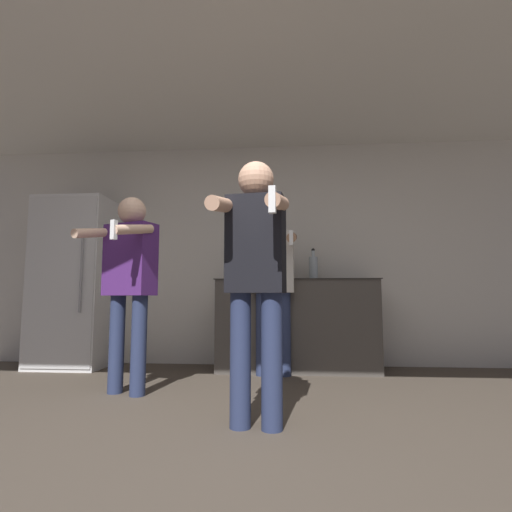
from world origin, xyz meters
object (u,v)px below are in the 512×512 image
refrigerator (75,282)px  person_woman_foreground (256,267)px  bottle_clear_vodka (253,271)px  person_spectator_back (273,273)px  bottle_green_wine (266,272)px  bottle_dark_rum (313,267)px  bottle_short_whiskey (235,269)px  person_man_side (129,273)px

refrigerator → person_woman_foreground: (2.18, -1.92, 0.00)m
bottle_clear_vodka → person_spectator_back: size_ratio=0.16×
bottle_clear_vodka → bottle_green_wine: (0.15, 0.00, -0.01)m
bottle_dark_rum → person_spectator_back: 0.54m
bottle_green_wine → person_spectator_back: 0.34m
refrigerator → person_spectator_back: 2.24m
person_spectator_back → refrigerator: bearing=171.9°
person_spectator_back → bottle_short_whiskey: bearing=141.7°
refrigerator → person_woman_foreground: bearing=-41.3°
refrigerator → bottle_green_wine: 2.14m
bottle_short_whiskey → person_man_side: bearing=-120.8°
bottle_green_wine → person_woman_foreground: person_woman_foreground is taller
bottle_dark_rum → person_woman_foreground: person_woman_foreground is taller
bottle_clear_vodka → person_man_side: person_man_side is taller
bottle_dark_rum → person_man_side: (-1.55, -1.18, -0.13)m
bottle_clear_vodka → bottle_green_wine: size_ratio=1.06×
person_woman_foreground → person_spectator_back: person_spectator_back is taller
bottle_green_wine → person_woman_foreground: 1.93m
person_man_side → refrigerator: bearing=133.2°
bottle_green_wine → person_spectator_back: size_ratio=0.15×
bottle_dark_rum → bottle_green_wine: bottle_dark_rum is taller
bottle_dark_rum → person_man_side: person_man_side is taller
bottle_dark_rum → bottle_short_whiskey: size_ratio=1.19×
refrigerator → person_man_side: bearing=-46.8°
bottle_dark_rum → person_woman_foreground: bearing=-103.5°
bottle_green_wine → refrigerator: bearing=-179.6°
refrigerator → person_man_side: (1.09, -1.17, 0.02)m
bottle_dark_rum → person_woman_foreground: 1.99m
person_man_side → bottle_green_wine: bearing=48.6°
person_spectator_back → person_man_side: bearing=-143.0°
refrigerator → bottle_dark_rum: refrigerator is taller
person_man_side → person_spectator_back: bearing=37.0°
refrigerator → person_spectator_back: bearing=-8.1°
bottle_short_whiskey → person_spectator_back: bearing=-38.3°
bottle_dark_rum → bottle_clear_vodka: size_ratio=1.30×
refrigerator → person_man_side: size_ratio=1.18×
bottle_dark_rum → person_man_side: bearing=-142.6°
bottle_short_whiskey → person_spectator_back: (0.42, -0.33, -0.06)m
refrigerator → bottle_short_whiskey: (1.80, 0.02, 0.14)m
bottle_green_wine → person_woman_foreground: size_ratio=0.15×
person_woman_foreground → bottle_dark_rum: bearing=76.5°
bottle_green_wine → person_man_side: person_man_side is taller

